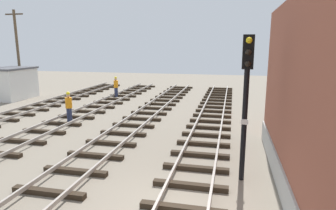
{
  "coord_description": "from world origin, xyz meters",
  "views": [
    {
      "loc": [
        1.71,
        -7.29,
        4.63
      ],
      "look_at": [
        -1.42,
        6.67,
        1.67
      ],
      "focal_mm": 30.78,
      "sensor_mm": 36.0,
      "label": 1
    }
  ],
  "objects": [
    {
      "name": "ground_plane",
      "position": [
        0.0,
        0.0,
        0.0
      ],
      "size": [
        80.0,
        80.0,
        0.0
      ],
      "primitive_type": "plane",
      "color": "slate"
    },
    {
      "name": "track_near_building",
      "position": [
        0.51,
        -0.0,
        0.13
      ],
      "size": [
        2.5,
        49.46,
        0.32
      ],
      "color": "#2D2319",
      "rests_on": "ground"
    },
    {
      "name": "track_centre",
      "position": [
        -3.78,
        -0.0,
        0.13
      ],
      "size": [
        2.5,
        49.46,
        0.32
      ],
      "color": "#2D2319",
      "rests_on": "ground"
    },
    {
      "name": "signal_mast",
      "position": [
        2.17,
        2.45,
        3.14
      ],
      "size": [
        0.36,
        0.4,
        4.98
      ],
      "color": "black",
      "rests_on": "ground"
    },
    {
      "name": "control_hut",
      "position": [
        -17.32,
        14.3,
        1.39
      ],
      "size": [
        3.0,
        3.8,
        2.76
      ],
      "color": "silver",
      "rests_on": "ground"
    },
    {
      "name": "utility_pole_far",
      "position": [
        -17.91,
        16.22,
        4.11
      ],
      "size": [
        1.8,
        0.24,
        7.83
      ],
      "color": "brown",
      "rests_on": "ground"
    },
    {
      "name": "track_worker_foreground",
      "position": [
        -8.68,
        17.21,
        0.93
      ],
      "size": [
        0.4,
        0.4,
        1.87
      ],
      "color": "#262D4C",
      "rests_on": "ground"
    },
    {
      "name": "track_worker_distant",
      "position": [
        -8.08,
        8.34,
        0.93
      ],
      "size": [
        0.4,
        0.4,
        1.87
      ],
      "color": "#262D4C",
      "rests_on": "ground"
    }
  ]
}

